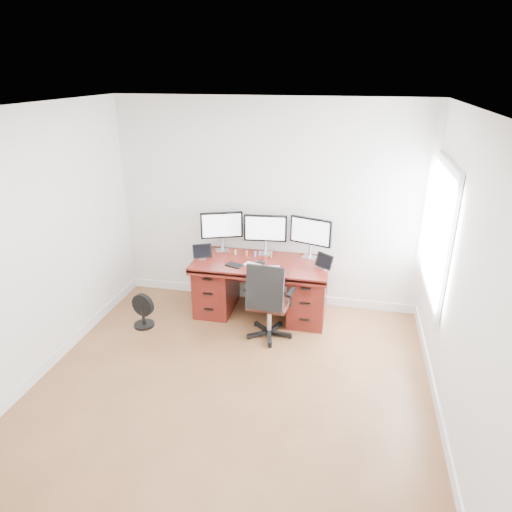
% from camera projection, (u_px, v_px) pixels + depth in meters
% --- Properties ---
extents(ground, '(4.50, 4.50, 0.00)m').
position_uv_depth(ground, '(223.00, 406.00, 4.37)').
color(ground, brown).
rests_on(ground, ground).
extents(back_wall, '(4.00, 0.10, 2.70)m').
position_uv_depth(back_wall, '(268.00, 206.00, 5.89)').
color(back_wall, white).
rests_on(back_wall, ground).
extents(right_wall, '(0.10, 4.50, 2.70)m').
position_uv_depth(right_wall, '(468.00, 295.00, 3.56)').
color(right_wall, white).
rests_on(right_wall, ground).
extents(desk, '(1.70, 0.80, 0.75)m').
position_uv_depth(desk, '(261.00, 286.00, 5.87)').
color(desk, '#591711').
rests_on(desk, ground).
extents(office_chair, '(0.58, 0.57, 0.99)m').
position_uv_depth(office_chair, '(268.00, 313.00, 5.36)').
color(office_chair, black).
rests_on(office_chair, ground).
extents(floor_fan, '(0.30, 0.25, 0.43)m').
position_uv_depth(floor_fan, '(143.00, 311.00, 5.65)').
color(floor_fan, black).
rests_on(floor_fan, ground).
extents(monitor_left, '(0.53, 0.23, 0.53)m').
position_uv_depth(monitor_left, '(222.00, 227.00, 5.94)').
color(monitor_left, silver).
rests_on(monitor_left, desk).
extents(monitor_center, '(0.55, 0.16, 0.53)m').
position_uv_depth(monitor_center, '(265.00, 230.00, 5.83)').
color(monitor_center, silver).
rests_on(monitor_center, desk).
extents(monitor_right, '(0.53, 0.20, 0.53)m').
position_uv_depth(monitor_right, '(311.00, 233.00, 5.71)').
color(monitor_right, silver).
rests_on(monitor_right, desk).
extents(tablet_left, '(0.25, 0.16, 0.19)m').
position_uv_depth(tablet_left, '(202.00, 252.00, 5.78)').
color(tablet_left, silver).
rests_on(tablet_left, desk).
extents(tablet_right, '(0.23, 0.20, 0.19)m').
position_uv_depth(tablet_right, '(324.00, 262.00, 5.48)').
color(tablet_right, silver).
rests_on(tablet_right, desk).
extents(keyboard, '(0.30, 0.21, 0.01)m').
position_uv_depth(keyboard, '(255.00, 266.00, 5.58)').
color(keyboard, silver).
rests_on(keyboard, desk).
extents(trackpad, '(0.17, 0.17, 0.01)m').
position_uv_depth(trackpad, '(274.00, 268.00, 5.52)').
color(trackpad, silver).
rests_on(trackpad, desk).
extents(drawing_tablet, '(0.24, 0.20, 0.01)m').
position_uv_depth(drawing_tablet, '(234.00, 265.00, 5.60)').
color(drawing_tablet, black).
rests_on(drawing_tablet, desk).
extents(phone, '(0.13, 0.09, 0.01)m').
position_uv_depth(phone, '(260.00, 262.00, 5.69)').
color(phone, black).
rests_on(phone, desk).
extents(figurine_yellow, '(0.03, 0.03, 0.07)m').
position_uv_depth(figurine_yellow, '(235.00, 252.00, 5.90)').
color(figurine_yellow, tan).
rests_on(figurine_yellow, desk).
extents(figurine_orange, '(0.03, 0.03, 0.07)m').
position_uv_depth(figurine_orange, '(247.00, 253.00, 5.87)').
color(figurine_orange, orange).
rests_on(figurine_orange, desk).
extents(figurine_blue, '(0.03, 0.03, 0.07)m').
position_uv_depth(figurine_blue, '(255.00, 254.00, 5.85)').
color(figurine_blue, '#6C7EE8').
rests_on(figurine_blue, desk).
extents(figurine_brown, '(0.03, 0.03, 0.07)m').
position_uv_depth(figurine_brown, '(271.00, 255.00, 5.81)').
color(figurine_brown, olive).
rests_on(figurine_brown, desk).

